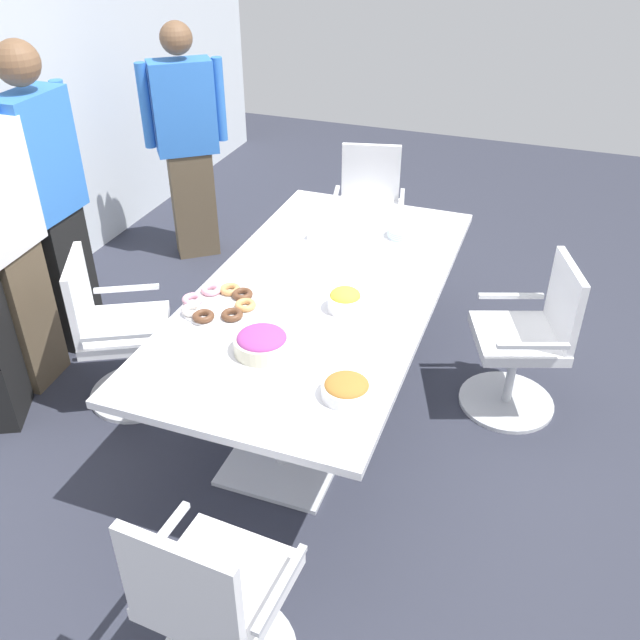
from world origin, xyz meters
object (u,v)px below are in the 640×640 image
plate_stack (402,233)px  office_chair_3 (214,606)px  office_chair_1 (368,217)px  office_chair_0 (526,346)px  person_standing_2 (49,199)px  snack_bowl_pretzels (347,388)px  donut_platter (219,304)px  conference_table (320,308)px  person_standing_3 (187,142)px  snack_bowl_chips_yellow (345,300)px  office_chair_2 (117,338)px  snack_bowl_candy_mix (262,342)px  person_standing_1 (3,236)px  napkin_pile (324,233)px

plate_stack → office_chair_3: bearing=178.9°
office_chair_1 → plate_stack: 1.11m
office_chair_0 → office_chair_3: (-2.02, 0.87, 0.00)m
person_standing_2 → snack_bowl_pretzels: bearing=67.5°
office_chair_1 → donut_platter: 2.06m
office_chair_3 → person_standing_2: (1.71, 1.91, 0.58)m
conference_table → person_standing_2: person_standing_2 is taller
office_chair_1 → person_standing_3: bearing=-2.0°
snack_bowl_chips_yellow → donut_platter: bearing=107.8°
office_chair_2 → snack_bowl_candy_mix: bearing=47.4°
office_chair_1 → person_standing_2: bearing=34.9°
snack_bowl_candy_mix → plate_stack: bearing=-12.7°
office_chair_0 → snack_bowl_candy_mix: 1.55m
person_standing_2 → snack_bowl_candy_mix: bearing=67.2°
person_standing_1 → snack_bowl_pretzels: (-0.41, -2.08, -0.16)m
person_standing_2 → person_standing_3: 1.38m
office_chair_0 → snack_bowl_pretzels: office_chair_0 is taller
snack_bowl_chips_yellow → napkin_pile: (0.74, 0.38, -0.03)m
snack_bowl_chips_yellow → donut_platter: 0.64m
conference_table → snack_bowl_pretzels: snack_bowl_pretzels is taller
person_standing_2 → office_chair_0: bearing=95.5°
office_chair_3 → snack_bowl_candy_mix: 1.15m
office_chair_1 → person_standing_1: bearing=41.8°
donut_platter → plate_stack: plate_stack is taller
plate_stack → napkin_pile: bearing=110.0°
office_chair_0 → office_chair_3: 2.20m
person_standing_1 → person_standing_2: bearing=179.0°
office_chair_0 → donut_platter: (-0.70, 1.49, 0.36)m
person_standing_1 → snack_bowl_chips_yellow: size_ratio=10.42×
office_chair_1 → snack_bowl_candy_mix: (-2.29, -0.17, 0.40)m
office_chair_2 → snack_bowl_chips_yellow: size_ratio=5.24×
snack_bowl_candy_mix → plate_stack: 1.40m
office_chair_1 → napkin_pile: bearing=78.9°
person_standing_1 → office_chair_3: bearing=51.1°
person_standing_2 → snack_bowl_pretzels: size_ratio=8.82×
plate_stack → napkin_pile: size_ratio=1.14×
person_standing_1 → plate_stack: (1.13, -1.93, -0.17)m
office_chair_3 → person_standing_1: (1.28, 1.88, 0.54)m
office_chair_1 → donut_platter: office_chair_1 is taller
office_chair_2 → snack_bowl_chips_yellow: (0.20, -1.27, 0.40)m
napkin_pile → office_chair_2: bearing=136.5°
office_chair_2 → snack_bowl_pretzels: office_chair_2 is taller
snack_bowl_candy_mix → donut_platter: bearing=52.7°
office_chair_1 → donut_platter: size_ratio=2.37×
office_chair_3 → napkin_pile: size_ratio=5.75×
office_chair_3 → person_standing_1: bearing=149.3°
office_chair_3 → donut_platter: (1.32, 0.62, 0.36)m
person_standing_3 → office_chair_1: bearing=153.3°
donut_platter → napkin_pile: bearing=-13.8°
plate_stack → donut_platter: bearing=148.4°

